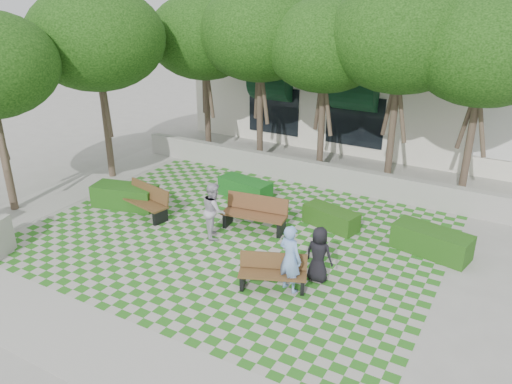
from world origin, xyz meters
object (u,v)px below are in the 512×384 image
Objects in this scene: hedge_midleft at (245,188)px; bench_mid at (255,214)px; bench_west at (145,201)px; person_white at (214,210)px; person_blue at (290,259)px; person_dark at (319,255)px; hedge_east at (431,242)px; hedge_west at (125,196)px; hedge_midright at (331,218)px; bench_east at (273,273)px.

bench_mid is at bearing -52.09° from hedge_midleft.
bench_mid reaches higher than bench_west.
bench_west is 2.85m from person_white.
person_blue reaches higher than person_dark.
bench_mid is 1.21× the size of person_white.
person_blue reaches higher than person_white.
hedge_east is 10.03m from hedge_west.
hedge_midright is 3.88m from person_blue.
person_dark reaches higher than bench_east.
bench_west reaches higher than hedge_east.
person_dark is (2.88, -1.74, 0.24)m from bench_mid.
bench_east is 0.92× the size of hedge_midleft.
bench_east reaches higher than hedge_midright.
person_white reaches higher than bench_west.
person_blue is at bearing -126.41° from hedge_east.
hedge_west reaches higher than hedge_midleft.
bench_mid is 1.18× the size of hedge_midright.
bench_east is at bearing -60.43° from bench_mid.
hedge_midright is at bearing 176.93° from hedge_east.
hedge_east is at bearing -109.55° from person_white.
person_white reaches higher than bench_east.
bench_east is 7.01m from hedge_west.
hedge_west is 3.93m from person_white.
bench_mid is at bearing -167.49° from hedge_east.
person_blue is 1.19× the size of person_dark.
person_blue is at bearing -48.45° from hedge_midleft.
person_white is (3.89, -0.28, 0.48)m from hedge_west.
hedge_midleft is 3.15m from person_white.
hedge_east reaches higher than hedge_midleft.
person_blue reaches higher than hedge_east.
person_white is (-2.86, 1.61, 0.43)m from bench_east.
bench_east reaches higher than hedge_midleft.
hedge_midleft is (-3.58, 4.63, -0.09)m from bench_east.
bench_west is at bearing 140.34° from bench_east.
hedge_midright is (-0.01, 3.93, -0.12)m from bench_east.
bench_mid is at bearing 8.90° from hedge_west.
person_white is at bearing -137.29° from bench_mid.
hedge_west is 1.28× the size of person_white.
bench_east is 3.32m from bench_mid.
person_blue is 3.59m from person_white.
hedge_midleft is 4.19m from hedge_west.
person_white is (-5.96, -2.16, 0.49)m from hedge_east.
hedge_west is at bearing -163.15° from hedge_midright.
bench_west is at bearing -125.89° from hedge_midleft.
hedge_east is at bearing 27.70° from bench_east.
hedge_midright is 7.05m from hedge_west.
hedge_midright is (-3.10, 0.17, -0.07)m from hedge_east.
bench_mid is 4.79m from hedge_west.
person_dark is (0.86, -3.04, 0.44)m from hedge_midright.
person_white is at bearing 127.82° from bench_east.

